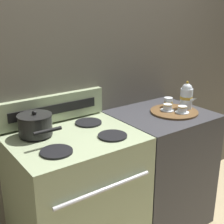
# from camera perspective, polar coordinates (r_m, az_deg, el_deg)

# --- Properties ---
(wall_back) EXTENTS (6.00, 0.05, 2.20)m
(wall_back) POSITION_cam_1_polar(r_m,az_deg,el_deg) (2.31, -3.58, 4.31)
(wall_back) COLOR #666056
(wall_back) RESTS_ON ground
(stove) EXTENTS (0.78, 0.65, 0.93)m
(stove) POSITION_cam_1_polar(r_m,az_deg,el_deg) (2.15, -6.42, -15.78)
(stove) COLOR #9EAD84
(stove) RESTS_ON ground
(control_panel) EXTENTS (0.77, 0.05, 0.18)m
(control_panel) POSITION_cam_1_polar(r_m,az_deg,el_deg) (2.13, -10.78, 0.64)
(control_panel) COLOR #9EAD84
(control_panel) RESTS_ON stove
(side_counter) EXTENTS (0.69, 0.62, 0.92)m
(side_counter) POSITION_cam_1_polar(r_m,az_deg,el_deg) (2.53, 8.63, -10.12)
(side_counter) COLOR #38383D
(side_counter) RESTS_ON ground
(saucepan) EXTENTS (0.21, 0.30, 0.15)m
(saucepan) POSITION_cam_1_polar(r_m,az_deg,el_deg) (1.94, -13.84, -2.25)
(saucepan) COLOR black
(saucepan) RESTS_ON stove
(serving_tray) EXTENTS (0.35, 0.35, 0.01)m
(serving_tray) POSITION_cam_1_polar(r_m,az_deg,el_deg) (2.38, 11.29, 0.08)
(serving_tray) COLOR brown
(serving_tray) RESTS_ON side_counter
(teapot) EXTENTS (0.10, 0.15, 0.21)m
(teapot) POSITION_cam_1_polar(r_m,az_deg,el_deg) (2.43, 13.48, 2.86)
(teapot) COLOR silver
(teapot) RESTS_ON serving_tray
(teacup_left) EXTENTS (0.10, 0.10, 0.05)m
(teacup_left) POSITION_cam_1_polar(r_m,az_deg,el_deg) (2.36, 10.11, 0.83)
(teacup_left) COLOR silver
(teacup_left) RESTS_ON serving_tray
(teacup_right) EXTENTS (0.10, 0.10, 0.05)m
(teacup_right) POSITION_cam_1_polar(r_m,az_deg,el_deg) (2.34, 12.72, 0.46)
(teacup_right) COLOR silver
(teacup_right) RESTS_ON serving_tray
(creamer_jug) EXTENTS (0.07, 0.07, 0.07)m
(creamer_jug) POSITION_cam_1_polar(r_m,az_deg,el_deg) (2.45, 10.24, 1.79)
(creamer_jug) COLOR silver
(creamer_jug) RESTS_ON serving_tray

